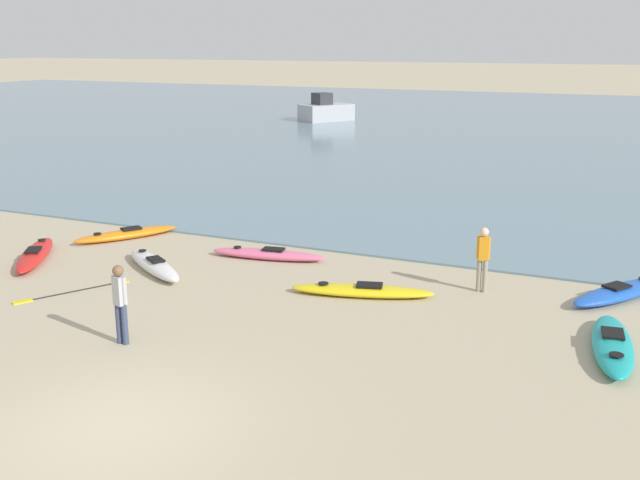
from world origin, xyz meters
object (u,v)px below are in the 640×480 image
object	(u,v)px
person_near_foreground	(120,299)
moored_boat_0	(326,111)
kayak_on_sand_4	(126,234)
loose_paddle	(73,292)
kayak_on_sand_2	(154,265)
person_near_waterline	(483,255)
kayak_on_sand_6	(35,254)
kayak_on_sand_5	(612,345)
kayak_on_sand_1	(620,292)
kayak_on_sand_3	(268,254)
kayak_on_sand_0	(362,291)

from	to	relation	value
person_near_foreground	moored_boat_0	size ratio (longest dim) A/B	0.38
kayak_on_sand_4	loose_paddle	distance (m)	5.00
kayak_on_sand_2	person_near_waterline	distance (m)	8.35
kayak_on_sand_2	loose_paddle	bearing A→B (deg)	-108.76
kayak_on_sand_6	loose_paddle	world-z (taller)	kayak_on_sand_6
kayak_on_sand_5	person_near_waterline	xyz separation A→B (m)	(-3.10, 2.55, 0.74)
kayak_on_sand_1	kayak_on_sand_3	size ratio (longest dim) A/B	0.96
kayak_on_sand_5	kayak_on_sand_1	bearing A→B (deg)	90.83
kayak_on_sand_2	kayak_on_sand_5	world-z (taller)	kayak_on_sand_2
kayak_on_sand_1	person_near_waterline	xyz separation A→B (m)	(-3.05, -0.84, 0.74)
person_near_waterline	kayak_on_sand_4	bearing A→B (deg)	177.42
person_near_foreground	kayak_on_sand_0	bearing A→B (deg)	54.92
kayak_on_sand_1	kayak_on_sand_0	bearing A→B (deg)	-157.41
kayak_on_sand_1	kayak_on_sand_4	xyz separation A→B (m)	(-13.93, -0.35, -0.02)
kayak_on_sand_6	kayak_on_sand_4	bearing A→B (deg)	74.60
kayak_on_sand_6	moored_boat_0	size ratio (longest dim) A/B	0.75
kayak_on_sand_1	kayak_on_sand_2	world-z (taller)	kayak_on_sand_2
kayak_on_sand_3	moored_boat_0	xyz separation A→B (m)	(-13.34, 33.76, 0.64)
kayak_on_sand_0	kayak_on_sand_6	size ratio (longest dim) A/B	1.06
kayak_on_sand_1	moored_boat_0	xyz separation A→B (m)	(-22.32, 33.24, 0.62)
kayak_on_sand_3	loose_paddle	xyz separation A→B (m)	(-2.90, -4.40, -0.12)
kayak_on_sand_5	person_near_foreground	world-z (taller)	person_near_foreground
kayak_on_sand_1	kayak_on_sand_4	world-z (taller)	kayak_on_sand_1
kayak_on_sand_2	person_near_foreground	size ratio (longest dim) A/B	1.86
kayak_on_sand_4	person_near_foreground	bearing A→B (deg)	-51.94
kayak_on_sand_2	person_near_waterline	xyz separation A→B (m)	(8.10, 1.89, 0.73)
kayak_on_sand_4	person_near_waterline	xyz separation A→B (m)	(10.88, -0.49, 0.76)
moored_boat_0	loose_paddle	distance (m)	39.56
kayak_on_sand_2	loose_paddle	distance (m)	2.31
kayak_on_sand_1	person_near_foreground	bearing A→B (deg)	-141.69
person_near_foreground	kayak_on_sand_1	bearing A→B (deg)	38.31
person_near_waterline	loose_paddle	distance (m)	9.78
kayak_on_sand_5	loose_paddle	bearing A→B (deg)	-172.74
person_near_waterline	kayak_on_sand_2	bearing A→B (deg)	-166.87
kayak_on_sand_4	person_near_foreground	xyz separation A→B (m)	(5.15, -6.58, 0.79)
kayak_on_sand_4	kayak_on_sand_6	size ratio (longest dim) A/B	0.95
kayak_on_sand_3	kayak_on_sand_0	bearing A→B (deg)	-27.19
kayak_on_sand_2	kayak_on_sand_6	xyz separation A→B (m)	(-3.58, -0.50, -0.01)
kayak_on_sand_0	loose_paddle	bearing A→B (deg)	-157.64
kayak_on_sand_6	loose_paddle	distance (m)	3.30
kayak_on_sand_1	kayak_on_sand_5	size ratio (longest dim) A/B	0.96
kayak_on_sand_6	person_near_waterline	xyz separation A→B (m)	(11.68, 2.39, 0.74)
moored_boat_0	loose_paddle	xyz separation A→B (m)	(10.43, -38.16, -0.76)
kayak_on_sand_5	person_near_waterline	distance (m)	4.08
kayak_on_sand_0	loose_paddle	world-z (taller)	kayak_on_sand_0
kayak_on_sand_5	person_near_foreground	distance (m)	9.54
kayak_on_sand_5	kayak_on_sand_6	distance (m)	14.78
kayak_on_sand_6	loose_paddle	size ratio (longest dim) A/B	1.27
kayak_on_sand_5	moored_boat_0	size ratio (longest dim) A/B	0.76
kayak_on_sand_0	kayak_on_sand_2	size ratio (longest dim) A/B	1.14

